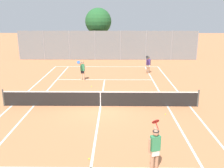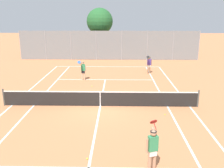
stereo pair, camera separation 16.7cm
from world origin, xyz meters
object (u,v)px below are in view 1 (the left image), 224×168
Objects in this scene: tennis_net at (100,98)px; loose_tennis_ball_4 at (56,97)px; loose_tennis_ball_0 at (92,86)px; loose_tennis_ball_2 at (165,114)px; player_far_left at (82,70)px; loose_tennis_ball_1 at (89,159)px; tree_behind_left at (98,22)px; loose_tennis_ball_3 at (65,76)px; player_far_right at (148,64)px; player_near_side at (155,147)px.

loose_tennis_ball_4 is (-3.09, 1.60, -0.48)m from tennis_net.
loose_tennis_ball_0 is 7.25m from loose_tennis_ball_2.
player_far_left is 12.20m from loose_tennis_ball_1.
tennis_net is at bearing -86.09° from tree_behind_left.
loose_tennis_ball_0 and loose_tennis_ball_3 have the same top height.
loose_tennis_ball_3 is at bearing -169.47° from player_far_right.
loose_tennis_ball_0 is 1.00× the size of loose_tennis_ball_3.
tree_behind_left reaches higher than tennis_net.
player_far_left reaches higher than loose_tennis_ball_0.
player_near_side reaches higher than tennis_net.
tennis_net is 6.76× the size of player_far_right.
loose_tennis_ball_0 is at bearing -88.49° from tree_behind_left.
player_near_side is 26.88× the size of loose_tennis_ball_4.
loose_tennis_ball_3 is at bearing 130.15° from loose_tennis_ball_2.
loose_tennis_ball_2 is 21.83m from tree_behind_left.
loose_tennis_ball_1 is 0.01× the size of tree_behind_left.
tree_behind_left is at bearing 92.74° from loose_tennis_ball_1.
tree_behind_left is (2.28, 12.07, 4.37)m from loose_tennis_ball_3.
loose_tennis_ball_0 is 1.00× the size of loose_tennis_ball_1.
tennis_net is 6.76× the size of player_far_left.
player_far_left is at bearing -34.30° from loose_tennis_ball_3.
loose_tennis_ball_2 is at bearing -53.31° from player_far_left.
player_far_left reaches higher than loose_tennis_ball_3.
loose_tennis_ball_3 is (-7.34, 8.71, 0.00)m from loose_tennis_ball_2.
player_far_right is at bearing 10.53° from loose_tennis_ball_3.
player_far_right is (1.73, 15.29, 0.00)m from player_near_side.
player_near_side is at bearing -66.91° from loose_tennis_ball_3.
loose_tennis_ball_1 is 25.71m from tree_behind_left.
loose_tennis_ball_2 is at bearing -91.70° from player_far_right.
loose_tennis_ball_2 is 0.01× the size of tree_behind_left.
player_far_left is 6.45m from player_far_right.
loose_tennis_ball_2 is 11.39m from loose_tennis_ball_3.
player_far_right reaches higher than loose_tennis_ball_2.
tree_behind_left reaches higher than loose_tennis_ball_2.
loose_tennis_ball_4 is at bearing 111.76° from loose_tennis_ball_1.
player_far_right is at bearing 65.41° from tennis_net.
player_far_left is (-4.17, 12.68, 0.00)m from player_near_side.
loose_tennis_ball_0 is at bearing 130.05° from loose_tennis_ball_2.
loose_tennis_ball_2 is at bearing -49.95° from loose_tennis_ball_0.
loose_tennis_ball_1 is 1.00× the size of loose_tennis_ball_2.
player_far_left is at bearing -156.12° from player_far_right.
tennis_net is at bearing 109.61° from player_near_side.
player_far_left is (-1.86, 6.21, 0.42)m from tennis_net.
player_near_side is (2.31, -6.47, 0.42)m from tennis_net.
loose_tennis_ball_0 is 3.41m from loose_tennis_ball_4.
loose_tennis_ball_1 is at bearing -91.19° from tennis_net.
player_far_right is 26.88× the size of loose_tennis_ball_4.
loose_tennis_ball_2 and loose_tennis_ball_3 have the same top height.
player_far_left is at bearing 98.24° from loose_tennis_ball_1.
loose_tennis_ball_2 is at bearing 49.58° from loose_tennis_ball_1.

